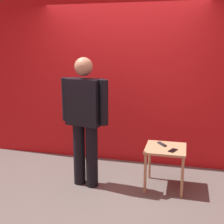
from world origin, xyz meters
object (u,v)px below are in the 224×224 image
(standing_person, at_px, (85,116))
(side_table, at_px, (165,154))
(cell_phone, at_px, (173,150))
(tv_remote, at_px, (162,144))

(standing_person, xyz_separation_m, side_table, (1.05, 0.18, -0.49))
(standing_person, xyz_separation_m, cell_phone, (1.15, 0.07, -0.40))
(cell_phone, xyz_separation_m, tv_remote, (-0.16, 0.20, 0.01))
(cell_phone, relative_size, tv_remote, 0.85)
(cell_phone, bearing_deg, tv_remote, 152.70)
(standing_person, relative_size, side_table, 3.07)
(standing_person, relative_size, tv_remote, 10.20)
(side_table, height_order, cell_phone, cell_phone)
(side_table, bearing_deg, cell_phone, -47.38)
(side_table, bearing_deg, standing_person, -170.36)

